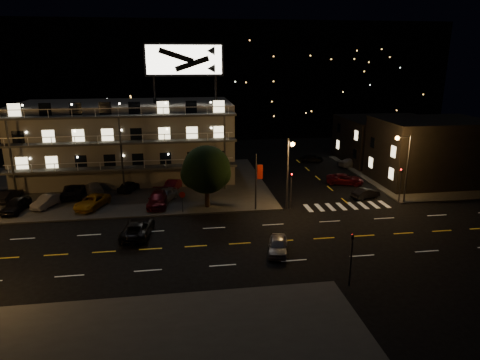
{
  "coord_description": "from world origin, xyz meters",
  "views": [
    {
      "loc": [
        -3.21,
        -35.45,
        16.46
      ],
      "look_at": [
        3.2,
        8.0,
        3.69
      ],
      "focal_mm": 32.0,
      "sensor_mm": 36.0,
      "label": 1
    }
  ],
  "objects": [
    {
      "name": "hill_backdrop",
      "position": [
        -5.94,
        68.78,
        11.55
      ],
      "size": [
        120.0,
        25.0,
        24.0
      ],
      "color": "black",
      "rests_on": "ground"
    },
    {
      "name": "curb_nw",
      "position": [
        -14.0,
        20.0,
        0.07
      ],
      "size": [
        44.0,
        24.0,
        0.15
      ],
      "primitive_type": "cube",
      "color": "#3C3C3A",
      "rests_on": "ground"
    },
    {
      "name": "motel",
      "position": [
        -9.94,
        23.88,
        5.34
      ],
      "size": [
        28.0,
        13.8,
        18.1
      ],
      "color": "gray",
      "rests_on": "ground"
    },
    {
      "name": "streetlight_nc",
      "position": [
        8.5,
        7.94,
        4.96
      ],
      "size": [
        0.44,
        1.92,
        8.0
      ],
      "color": "#2D2D30",
      "rests_on": "ground"
    },
    {
      "name": "lot_car_7",
      "position": [
        -13.76,
        16.91,
        0.86
      ],
      "size": [
        3.38,
        5.23,
        1.41
      ],
      "primitive_type": "imported",
      "rotation": [
        0.0,
        0.0,
        3.46
      ],
      "color": "#98979D",
      "rests_on": "curb_nw"
    },
    {
      "name": "road_car_west",
      "position": [
        -7.34,
        3.18,
        0.77
      ],
      "size": [
        3.19,
        5.82,
        1.55
      ],
      "primitive_type": "imported",
      "rotation": [
        0.0,
        0.0,
        3.02
      ],
      "color": "black",
      "rests_on": "ground"
    },
    {
      "name": "curb_ne",
      "position": [
        30.0,
        20.0,
        0.07
      ],
      "size": [
        16.0,
        24.0,
        0.15
      ],
      "primitive_type": "cube",
      "color": "#3C3C3A",
      "rests_on": "ground"
    },
    {
      "name": "lot_car_2",
      "position": [
        -12.99,
        11.54,
        0.84
      ],
      "size": [
        3.92,
        5.43,
        1.37
      ],
      "primitive_type": "imported",
      "rotation": [
        0.0,
        0.0,
        -0.37
      ],
      "color": "orange",
      "rests_on": "curb_nw"
    },
    {
      "name": "side_car_3",
      "position": [
        17.96,
        29.17,
        0.62
      ],
      "size": [
        3.68,
        1.57,
        1.24
      ],
      "primitive_type": "imported",
      "rotation": [
        0.0,
        0.0,
        1.6
      ],
      "color": "black",
      "rests_on": "ground"
    },
    {
      "name": "road_car_east",
      "position": [
        5.0,
        -2.35,
        0.68
      ],
      "size": [
        2.58,
        4.3,
        1.37
      ],
      "primitive_type": "imported",
      "rotation": [
        0.0,
        0.0,
        -0.25
      ],
      "color": "#98979D",
      "rests_on": "ground"
    },
    {
      "name": "signal_sw",
      "position": [
        9.0,
        -8.5,
        2.57
      ],
      "size": [
        0.2,
        0.27,
        4.6
      ],
      "color": "#2D2D30",
      "rests_on": "ground"
    },
    {
      "name": "banner_north",
      "position": [
        5.09,
        8.4,
        3.43
      ],
      "size": [
        0.83,
        0.16,
        6.4
      ],
      "color": "#2D2D30",
      "rests_on": "ground"
    },
    {
      "name": "lot_car_6",
      "position": [
        -15.95,
        15.94,
        0.89
      ],
      "size": [
        2.97,
        5.53,
        1.47
      ],
      "primitive_type": "imported",
      "rotation": [
        0.0,
        0.0,
        3.24
      ],
      "color": "black",
      "rests_on": "curb_nw"
    },
    {
      "name": "lot_car_0",
      "position": [
        -20.94,
        11.4,
        0.9
      ],
      "size": [
        2.45,
        4.63,
        1.5
      ],
      "primitive_type": "imported",
      "rotation": [
        0.0,
        0.0,
        -0.16
      ],
      "color": "black",
      "rests_on": "curb_nw"
    },
    {
      "name": "signal_nw",
      "position": [
        9.0,
        8.5,
        2.57
      ],
      "size": [
        0.2,
        0.27,
        4.6
      ],
      "color": "#2D2D30",
      "rests_on": "ground"
    },
    {
      "name": "stop_sign",
      "position": [
        -3.0,
        8.57,
        1.71
      ],
      "size": [
        0.91,
        0.11,
        2.61
      ],
      "color": "#2D2D30",
      "rests_on": "ground"
    },
    {
      "name": "lot_car_4",
      "position": [
        -4.97,
        12.76,
        0.88
      ],
      "size": [
        3.34,
        4.63,
        1.46
      ],
      "primitive_type": "imported",
      "rotation": [
        0.0,
        0.0,
        -0.42
      ],
      "color": "#98979D",
      "rests_on": "curb_nw"
    },
    {
      "name": "lot_car_9",
      "position": [
        -3.92,
        17.26,
        0.81
      ],
      "size": [
        2.64,
        4.26,
        1.33
      ],
      "primitive_type": "imported",
      "rotation": [
        0.0,
        0.0,
        2.81
      ],
      "color": "#500B13",
      "rests_on": "curb_nw"
    },
    {
      "name": "streetlight_ne",
      "position": [
        22.14,
        8.3,
        4.96
      ],
      "size": [
        1.92,
        0.44,
        8.0
      ],
      "color": "#2D2D30",
      "rests_on": "ground"
    },
    {
      "name": "lot_car_3",
      "position": [
        -5.71,
        11.19,
        0.91
      ],
      "size": [
        2.57,
        5.37,
        1.51
      ],
      "primitive_type": "imported",
      "rotation": [
        0.0,
        0.0,
        -0.09
      ],
      "color": "#500B13",
      "rests_on": "curb_nw"
    },
    {
      "name": "side_bldg_back",
      "position": [
        29.99,
        28.0,
        3.5
      ],
      "size": [
        14.06,
        12.0,
        7.0
      ],
      "color": "black",
      "rests_on": "ground"
    },
    {
      "name": "side_car_0",
      "position": [
        18.85,
        10.61,
        0.62
      ],
      "size": [
        3.97,
        2.62,
        1.24
      ],
      "primitive_type": "imported",
      "rotation": [
        0.0,
        0.0,
        1.96
      ],
      "color": "black",
      "rests_on": "ground"
    },
    {
      "name": "side_car_2",
      "position": [
        23.18,
        25.42,
        0.63
      ],
      "size": [
        4.69,
        3.13,
        1.26
      ],
      "primitive_type": "imported",
      "rotation": [
        0.0,
        0.0,
        1.91
      ],
      "color": "#98979D",
      "rests_on": "ground"
    },
    {
      "name": "side_bldg_front",
      "position": [
        29.99,
        16.0,
        4.25
      ],
      "size": [
        14.06,
        10.0,
        8.5
      ],
      "color": "black",
      "rests_on": "ground"
    },
    {
      "name": "signal_ne",
      "position": [
        22.0,
        8.5,
        2.57
      ],
      "size": [
        0.27,
        0.2,
        4.6
      ],
      "color": "#2D2D30",
      "rests_on": "ground"
    },
    {
      "name": "ground",
      "position": [
        0.0,
        0.0,
        0.0
      ],
      "size": [
        140.0,
        140.0,
        0.0
      ],
      "primitive_type": "plane",
      "color": "black",
      "rests_on": "ground"
    },
    {
      "name": "tree",
      "position": [
        -0.28,
        10.0,
        4.3
      ],
      "size": [
        5.54,
        5.34,
        6.98
      ],
      "color": "black",
      "rests_on": "curb_nw"
    },
    {
      "name": "side_car_1",
      "position": [
        18.61,
        16.61,
        0.68
      ],
      "size": [
        5.33,
        3.74,
        1.35
      ],
      "primitive_type": "imported",
      "rotation": [
        0.0,
        0.0,
        1.23
      ],
      "color": "#500B13",
      "rests_on": "ground"
    },
    {
      "name": "lot_car_8",
      "position": [
        -9.48,
        17.17,
        0.81
      ],
      "size": [
        3.0,
        4.15,
        1.31
      ],
      "primitive_type": "imported",
      "rotation": [
        0.0,
        0.0,
        2.72
      ],
      "color": "black",
      "rests_on": "curb_nw"
    },
    {
      "name": "lot_car_5",
      "position": [
        -23.05,
        15.38,
        0.83
      ],
      "size": [
        2.07,
        4.32,
        1.37
      ],
      "primitive_type": "imported",
      "rotation": [
        0.0,
        0.0,
        2.99
      ],
      "color": "black",
      "rests_on": "curb_nw"
    },
    {
      "name": "lot_car_1",
      "position": [
        -18.05,
        12.6,
        0.82
      ],
      "size": [
        2.94,
        4.27,
        1.33
      ],
      "primitive_type": "imported",
      "rotation": [
        0.0,
        0.0,
        -0.42
      ],
      "color": "#98979D",
      "rests_on": "curb_nw"
    }
  ]
}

